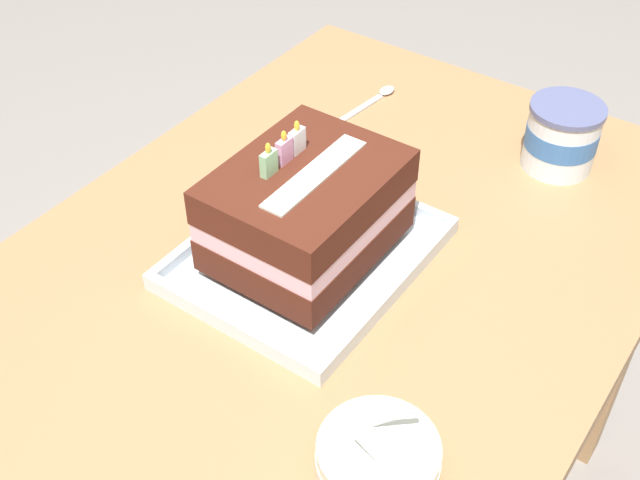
% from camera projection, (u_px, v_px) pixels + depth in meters
% --- Properties ---
extents(dining_table, '(1.06, 0.75, 0.74)m').
position_uv_depth(dining_table, '(332.00, 315.00, 1.13)').
color(dining_table, '#9E754C').
rests_on(dining_table, ground_plane).
extents(foil_tray, '(0.32, 0.27, 0.02)m').
position_uv_depth(foil_tray, '(307.00, 255.00, 1.04)').
color(foil_tray, silver).
rests_on(foil_tray, dining_table).
extents(birthday_cake, '(0.23, 0.18, 0.16)m').
position_uv_depth(birthday_cake, '(306.00, 209.00, 0.99)').
color(birthday_cake, '#4B1F14').
rests_on(birthday_cake, foil_tray).
extents(bowl_stack, '(0.12, 0.12, 0.10)m').
position_uv_depth(bowl_stack, '(378.00, 459.00, 0.79)').
color(bowl_stack, silver).
rests_on(bowl_stack, dining_table).
extents(ice_cream_tub, '(0.11, 0.11, 0.10)m').
position_uv_depth(ice_cream_tub, '(562.00, 136.00, 1.16)').
color(ice_cream_tub, white).
rests_on(ice_cream_tub, dining_table).
extents(serving_spoon_near_tray, '(0.16, 0.03, 0.01)m').
position_uv_depth(serving_spoon_near_tray, '(376.00, 98.00, 1.33)').
color(serving_spoon_near_tray, silver).
rests_on(serving_spoon_near_tray, dining_table).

